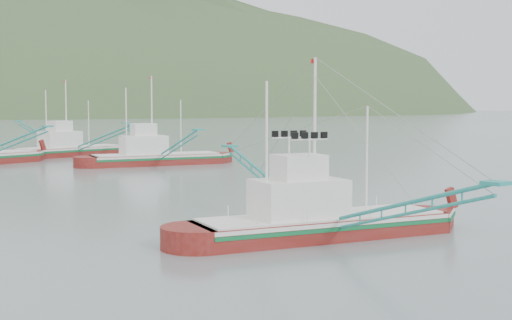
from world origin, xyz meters
TOP-DOWN VIEW (x-y plane):
  - ground at (0.00, 0.00)m, footprint 1200.00×1200.00m
  - main_boat at (-2.84, -2.57)m, footprint 13.49×23.23m
  - bg_boat_right at (12.62, 39.34)m, footprint 14.63×25.23m
  - bg_boat_extra at (10.65, 57.27)m, footprint 14.54×25.46m
  - headland_right at (240.00, 430.00)m, footprint 684.00×432.00m

SIDE VIEW (x-z plane):
  - ground at x=0.00m, z-range 0.00..0.00m
  - headland_right at x=240.00m, z-range -153.00..153.00m
  - bg_boat_extra at x=10.65m, z-range -3.52..6.85m
  - main_boat at x=-2.84m, z-range -3.01..6.56m
  - bg_boat_right at x=12.62m, z-range -3.32..7.06m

